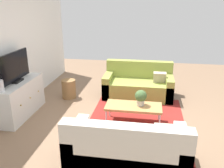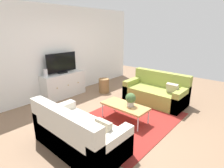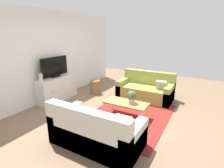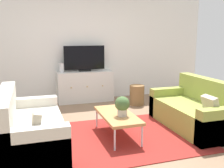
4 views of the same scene
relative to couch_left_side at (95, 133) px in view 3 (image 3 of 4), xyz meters
name	(u,v)px [view 3 (image 3 of 4)]	position (x,y,z in m)	size (l,w,h in m)	color
ground_plane	(123,115)	(1.44, 0.10, -0.28)	(10.00, 10.00, 0.00)	#84664C
wall_back	(49,56)	(1.44, 2.65, 1.07)	(6.40, 0.12, 2.70)	white
area_rug	(129,116)	(1.44, -0.05, -0.27)	(2.50, 1.90, 0.01)	maroon
couch_left_side	(95,133)	(0.00, 0.00, 0.00)	(0.87, 1.68, 0.85)	beige
couch_right_side	(146,90)	(2.88, 0.00, 0.00)	(0.87, 1.68, 0.85)	olive
coffee_table	(126,103)	(1.39, 0.01, 0.07)	(0.50, 1.09, 0.38)	#B7844C
potted_plant	(132,96)	(1.42, -0.12, 0.27)	(0.23, 0.23, 0.31)	#B7B2A8
tv_console	(57,88)	(1.37, 2.37, 0.09)	(1.35, 0.47, 0.74)	silver
flat_screen_tv	(55,67)	(1.37, 2.39, 0.77)	(0.98, 0.16, 0.61)	black
glass_vase	(41,77)	(0.82, 2.37, 0.57)	(0.11, 0.11, 0.22)	silver
wicker_basket	(95,87)	(2.45, 1.69, -0.05)	(0.34, 0.34, 0.46)	olive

